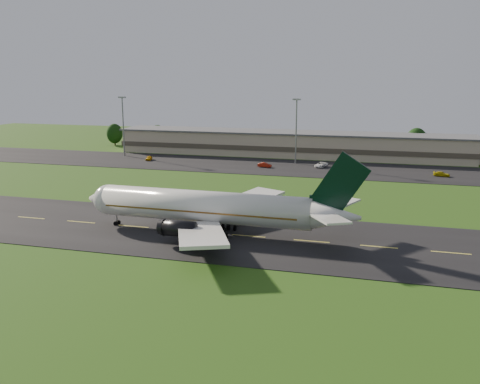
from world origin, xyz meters
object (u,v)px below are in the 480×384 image
(service_vehicle_c, at_px, (321,165))
(service_vehicle_d, at_px, (442,174))
(airliner, at_px, (209,208))
(light_mast_west, at_px, (123,119))
(service_vehicle_a, at_px, (149,158))
(service_vehicle_b, at_px, (265,165))
(terminal, at_px, (308,145))
(light_mast_centre, at_px, (296,123))

(service_vehicle_c, height_order, service_vehicle_d, service_vehicle_c)
(airliner, relative_size, service_vehicle_c, 9.39)
(light_mast_west, bearing_deg, service_vehicle_a, -29.12)
(light_mast_west, bearing_deg, service_vehicle_b, -10.83)
(terminal, bearing_deg, service_vehicle_b, -109.09)
(airliner, distance_m, service_vehicle_a, 86.56)
(light_mast_west, bearing_deg, light_mast_centre, 0.00)
(airliner, distance_m, service_vehicle_d, 81.62)
(light_mast_centre, relative_size, service_vehicle_b, 4.83)
(service_vehicle_c, bearing_deg, terminal, 126.98)
(service_vehicle_a, relative_size, service_vehicle_b, 0.96)
(light_mast_centre, relative_size, service_vehicle_d, 4.63)
(light_mast_west, bearing_deg, service_vehicle_c, -4.37)
(light_mast_west, xyz_separation_m, service_vehicle_d, (102.80, -11.35, -12.00))
(service_vehicle_d, bearing_deg, airliner, 155.91)
(service_vehicle_a, bearing_deg, service_vehicle_d, -15.04)
(terminal, bearing_deg, light_mast_west, -165.24)
(service_vehicle_c, xyz_separation_m, service_vehicle_d, (33.94, -6.09, -0.12))
(airliner, distance_m, light_mast_west, 99.66)
(terminal, height_order, light_mast_centre, light_mast_centre)
(light_mast_centre, bearing_deg, airliner, -90.82)
(light_mast_west, distance_m, service_vehicle_b, 54.61)
(light_mast_centre, height_order, service_vehicle_a, light_mast_centre)
(service_vehicle_b, height_order, service_vehicle_c, service_vehicle_c)
(light_mast_west, height_order, light_mast_centre, same)
(airliner, distance_m, light_mast_centre, 80.43)
(light_mast_west, bearing_deg, airliner, -53.66)
(terminal, xyz_separation_m, light_mast_west, (-61.40, -16.18, 8.75))
(light_mast_centre, bearing_deg, service_vehicle_a, -171.63)
(service_vehicle_d, bearing_deg, service_vehicle_b, 97.01)
(terminal, relative_size, service_vehicle_c, 26.56)
(light_mast_west, xyz_separation_m, service_vehicle_a, (12.54, -6.98, -11.94))
(service_vehicle_b, distance_m, service_vehicle_c, 17.20)
(service_vehicle_c, bearing_deg, light_mast_centre, 167.10)
(service_vehicle_a, xyz_separation_m, service_vehicle_c, (56.33, 1.72, 0.07))
(light_mast_west, relative_size, service_vehicle_a, 5.00)
(terminal, relative_size, light_mast_west, 7.13)
(light_mast_centre, distance_m, service_vehicle_b, 17.37)
(terminal, bearing_deg, service_vehicle_a, -154.63)
(airliner, bearing_deg, terminal, 89.33)
(service_vehicle_a, relative_size, service_vehicle_c, 0.75)
(light_mast_centre, distance_m, service_vehicle_c, 15.73)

